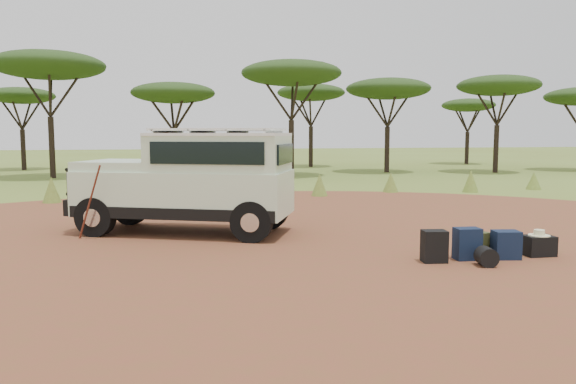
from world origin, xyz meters
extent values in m
plane|color=olive|center=(0.00, 0.00, 0.00)|extent=(140.00, 140.00, 0.00)
cylinder|color=brown|center=(0.00, 0.00, 0.00)|extent=(23.00, 23.00, 0.01)
cone|color=olive|center=(-6.00, 8.30, 0.42)|extent=(0.60, 0.60, 0.85)
cone|color=olive|center=(-3.00, 9.20, 0.35)|extent=(0.60, 0.60, 0.70)
cone|color=olive|center=(0.00, 8.80, 0.45)|extent=(0.60, 0.60, 0.90)
cone|color=olive|center=(3.00, 8.40, 0.40)|extent=(0.60, 0.60, 0.80)
cone|color=olive|center=(6.00, 9.10, 0.38)|extent=(0.60, 0.60, 0.75)
cone|color=olive|center=(9.00, 8.50, 0.42)|extent=(0.60, 0.60, 0.85)
cone|color=olive|center=(12.00, 8.90, 0.35)|extent=(0.60, 0.60, 0.70)
cylinder|color=black|center=(-8.00, 19.00, 1.53)|extent=(0.28, 0.28, 3.06)
ellipsoid|color=#1C3412|center=(-8.00, 19.00, 5.58)|extent=(5.50, 5.50, 1.38)
cylinder|color=black|center=(-2.00, 18.20, 1.17)|extent=(0.28, 0.28, 2.34)
ellipsoid|color=#1C3412|center=(-2.00, 18.20, 4.26)|extent=(4.20, 4.20, 1.05)
cylinder|color=black|center=(4.00, 17.80, 1.46)|extent=(0.28, 0.28, 2.93)
ellipsoid|color=#1C3412|center=(4.00, 17.80, 5.33)|extent=(5.20, 5.20, 1.30)
cylinder|color=black|center=(10.00, 19.50, 1.30)|extent=(0.28, 0.28, 2.61)
ellipsoid|color=#1C3412|center=(10.00, 19.50, 4.76)|extent=(4.80, 4.80, 1.20)
cylinder|color=black|center=(16.00, 18.00, 1.35)|extent=(0.28, 0.28, 2.70)
ellipsoid|color=#1C3412|center=(16.00, 18.00, 4.92)|extent=(4.60, 4.60, 1.15)
cylinder|color=black|center=(-11.00, 26.00, 1.24)|extent=(0.28, 0.28, 2.48)
ellipsoid|color=#1C3412|center=(-11.00, 26.00, 4.51)|extent=(4.00, 4.00, 1.00)
cylinder|color=black|center=(7.00, 25.50, 1.35)|extent=(0.28, 0.28, 2.70)
ellipsoid|color=#1C3412|center=(7.00, 25.50, 4.92)|extent=(4.50, 4.50, 1.12)
cylinder|color=black|center=(19.00, 26.50, 1.17)|extent=(0.28, 0.28, 2.34)
ellipsoid|color=#1C3412|center=(19.00, 26.50, 4.26)|extent=(3.80, 3.80, 0.95)
cube|color=silver|center=(-1.90, 1.83, 0.92)|extent=(5.02, 3.56, 0.98)
cube|color=black|center=(-1.90, 1.83, 0.56)|extent=(4.95, 3.56, 0.25)
cube|color=silver|center=(-1.13, 1.51, 1.80)|extent=(3.37, 2.81, 0.77)
cube|color=white|center=(-1.13, 1.51, 2.22)|extent=(3.38, 2.84, 0.06)
cube|color=white|center=(-1.13, 1.51, 2.32)|extent=(3.12, 2.65, 0.05)
cube|color=silver|center=(-3.25, 2.40, 1.52)|extent=(2.27, 2.32, 0.21)
cube|color=black|center=(-2.44, 2.06, 1.84)|extent=(0.77, 1.51, 0.54)
cube|color=black|center=(-1.50, 0.64, 1.84)|extent=(2.27, 0.99, 0.46)
cube|color=black|center=(-0.77, 2.37, 1.84)|extent=(2.27, 0.99, 0.46)
cube|color=black|center=(0.21, 0.94, 1.80)|extent=(0.64, 1.43, 0.43)
cube|color=black|center=(-4.10, 2.75, 0.62)|extent=(0.86, 1.78, 0.35)
cylinder|color=black|center=(-4.21, 2.80, 1.45)|extent=(0.58, 1.26, 0.07)
cylinder|color=black|center=(-4.21, 2.80, 0.90)|extent=(0.58, 1.26, 0.07)
cylinder|color=silver|center=(-4.35, 2.54, 1.24)|extent=(0.15, 0.24, 0.23)
cylinder|color=silver|center=(-4.12, 3.07, 1.24)|extent=(0.15, 0.24, 0.23)
cube|color=white|center=(-4.18, 2.78, 0.74)|extent=(0.21, 0.42, 0.12)
cylinder|color=black|center=(-2.02, 2.86, 1.72)|extent=(0.11, 0.11, 0.85)
cylinder|color=black|center=(-3.84, 1.74, 0.43)|extent=(0.91, 0.60, 0.87)
cylinder|color=black|center=(-3.20, 3.27, 0.43)|extent=(0.91, 0.60, 0.87)
cylinder|color=black|center=(-0.60, 0.38, 0.43)|extent=(0.91, 0.60, 0.87)
cylinder|color=black|center=(0.04, 1.92, 0.43)|extent=(0.91, 0.60, 0.87)
cylinder|color=maroon|center=(-3.90, 1.38, 0.80)|extent=(0.56, 0.39, 1.59)
cube|color=black|center=(2.25, -2.06, 0.28)|extent=(0.45, 0.36, 0.57)
cube|color=#112038|center=(2.92, -1.99, 0.29)|extent=(0.46, 0.34, 0.57)
cube|color=#414620|center=(3.32, -1.76, 0.22)|extent=(0.37, 0.31, 0.44)
cube|color=#112038|center=(3.64, -2.07, 0.26)|extent=(0.51, 0.41, 0.51)
cube|color=black|center=(4.37, -1.97, 0.19)|extent=(0.54, 0.39, 0.38)
cylinder|color=black|center=(2.98, -2.51, 0.16)|extent=(0.39, 0.39, 0.33)
cylinder|color=beige|center=(4.37, -1.97, 0.38)|extent=(0.38, 0.38, 0.02)
cylinder|color=beige|center=(4.37, -1.97, 0.44)|extent=(0.19, 0.19, 0.10)
camera|label=1|loc=(-2.22, -10.93, 2.25)|focal=35.00mm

